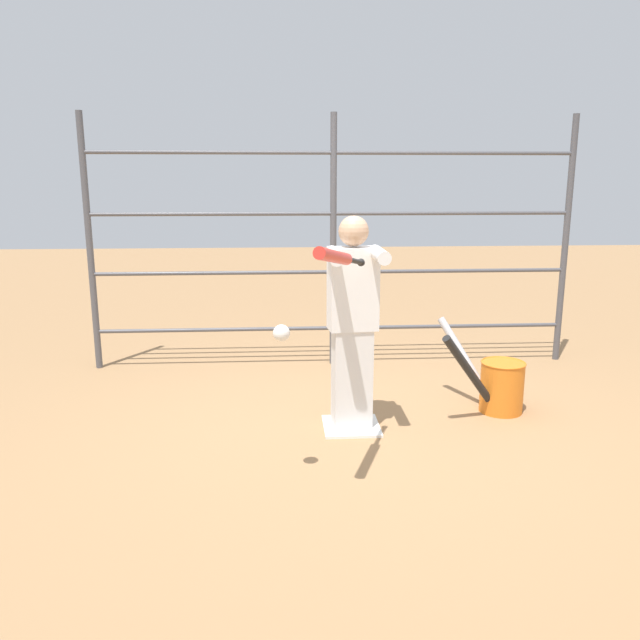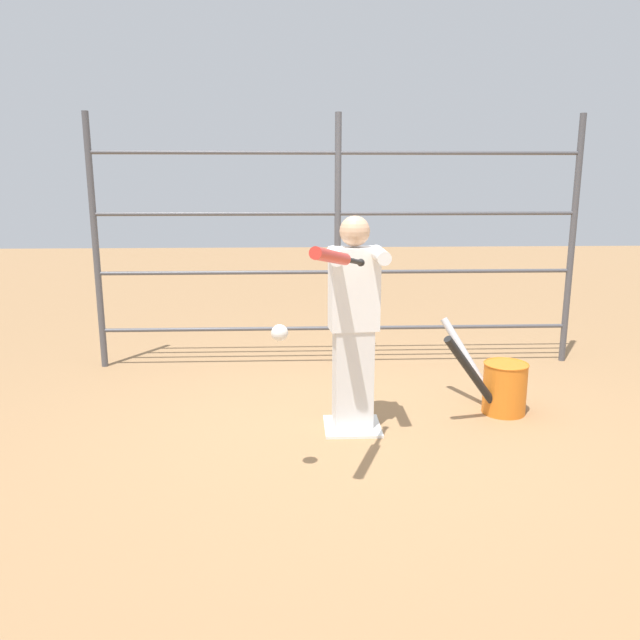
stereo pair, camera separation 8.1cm
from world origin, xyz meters
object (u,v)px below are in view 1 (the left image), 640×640
Objects in this scene: softball_in_flight at (281,333)px; bat_bucket at (498,384)px; batter at (353,317)px; baseball_bat_swinging at (338,257)px.

softball_in_flight reaches higher than bat_bucket.
batter is 1.90× the size of bat_bucket.
batter reaches higher than baseball_bat_swinging.
batter reaches higher than softball_in_flight.
baseball_bat_swinging reaches higher than softball_in_flight.
baseball_bat_swinging is 8.83× the size of softball_in_flight.
baseball_bat_swinging is 1.07× the size of bat_bucket.
bat_bucket is (-1.15, -0.26, -0.60)m from batter.
baseball_bat_swinging is at bearing 77.93° from batter.
softball_in_flight is at bearing -17.54° from baseball_bat_swinging.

